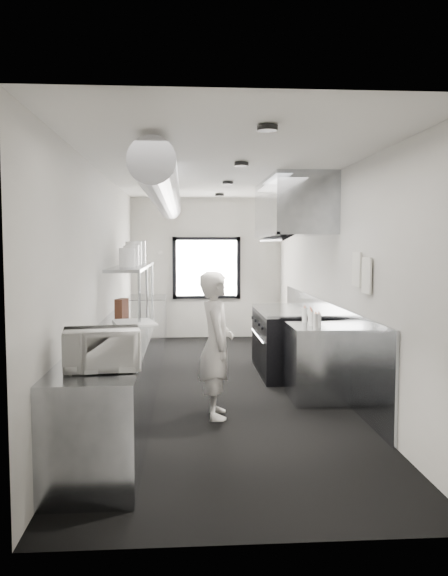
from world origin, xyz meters
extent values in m
cube|color=black|center=(0.00, 0.00, 0.00)|extent=(3.00, 8.00, 0.01)
cube|color=silver|center=(0.00, 0.00, 2.80)|extent=(3.00, 8.00, 0.01)
cube|color=silver|center=(0.00, 4.00, 1.40)|extent=(3.00, 0.02, 2.80)
cube|color=silver|center=(0.00, -4.00, 1.40)|extent=(3.00, 0.02, 2.80)
cube|color=silver|center=(-1.50, 0.00, 1.40)|extent=(0.02, 8.00, 2.80)
cube|color=silver|center=(1.50, 0.00, 1.40)|extent=(0.02, 8.00, 2.80)
cube|color=gray|center=(1.48, 0.30, 0.55)|extent=(0.03, 5.50, 1.10)
cylinder|color=#999BA2|center=(-0.70, 0.40, 2.55)|extent=(0.40, 6.40, 0.40)
cube|color=silver|center=(0.00, 3.96, 1.40)|extent=(1.20, 0.03, 1.10)
cube|color=black|center=(0.00, 3.98, 1.98)|extent=(1.36, 0.03, 0.08)
cube|color=black|center=(0.00, 3.98, 0.82)|extent=(1.36, 0.03, 0.08)
cube|color=black|center=(-0.64, 3.98, 1.40)|extent=(0.08, 0.03, 1.25)
cube|color=black|center=(0.64, 3.98, 1.40)|extent=(0.08, 0.03, 1.25)
cube|color=gray|center=(1.10, 0.70, 2.40)|extent=(0.80, 2.20, 0.80)
cube|color=gray|center=(0.72, 0.70, 2.01)|extent=(0.05, 2.20, 0.05)
cube|color=black|center=(1.02, 0.70, 2.06)|extent=(0.50, 2.10, 0.28)
cube|color=gray|center=(-1.15, -0.50, 0.45)|extent=(0.70, 6.00, 0.90)
cube|color=gray|center=(-1.20, 1.00, 1.55)|extent=(0.45, 3.00, 0.04)
cylinder|color=gray|center=(-1.00, -0.40, 1.22)|extent=(0.04, 0.04, 0.66)
cylinder|color=gray|center=(-1.00, 1.00, 1.22)|extent=(0.04, 0.04, 0.66)
cylinder|color=gray|center=(-1.00, 2.40, 1.22)|extent=(0.04, 0.04, 0.66)
cube|color=black|center=(1.05, 0.70, 0.45)|extent=(0.85, 1.60, 0.90)
cube|color=gray|center=(1.05, 0.70, 0.92)|extent=(0.85, 1.60, 0.04)
cube|color=gray|center=(0.64, 0.70, 0.45)|extent=(0.03, 1.55, 0.80)
cylinder|color=gray|center=(0.61, 0.70, 0.55)|extent=(0.03, 1.30, 0.03)
cube|color=gray|center=(1.15, -0.70, 0.45)|extent=(0.65, 0.80, 0.90)
cube|color=gray|center=(-1.15, 3.20, 0.45)|extent=(0.70, 1.20, 0.90)
cube|color=white|center=(1.47, -1.20, 1.60)|extent=(0.02, 0.28, 0.38)
cube|color=white|center=(1.47, -1.55, 1.55)|extent=(0.02, 0.28, 0.38)
imported|color=silver|center=(-0.10, -1.32, 0.79)|extent=(0.40, 0.59, 1.59)
imported|color=white|center=(-1.09, -2.96, 1.06)|extent=(0.59, 0.48, 0.32)
cylinder|color=#B6C0B1|center=(-1.30, -2.73, 0.94)|extent=(0.15, 0.15, 0.09)
cylinder|color=#B6C0B1|center=(-1.30, -2.57, 0.95)|extent=(0.18, 0.18, 0.11)
cube|color=silver|center=(-1.04, -1.99, 0.91)|extent=(0.38, 0.46, 0.01)
cylinder|color=white|center=(-1.03, -1.38, 0.91)|extent=(0.23, 0.23, 0.02)
sphere|color=tan|center=(-1.03, -1.38, 0.96)|extent=(0.09, 0.09, 0.09)
cube|color=silver|center=(-1.06, -0.35, 0.91)|extent=(0.61, 0.73, 0.02)
cube|color=#4D271B|center=(-1.28, 0.20, 1.03)|extent=(0.17, 0.25, 0.25)
cylinder|color=white|center=(-1.21, 0.32, 1.70)|extent=(0.26, 0.26, 0.26)
cylinder|color=white|center=(-1.20, 0.77, 1.72)|extent=(0.24, 0.24, 0.29)
cylinder|color=white|center=(-1.19, 1.12, 1.74)|extent=(0.32, 0.32, 0.35)
cylinder|color=white|center=(-1.17, 1.85, 1.75)|extent=(0.26, 0.26, 0.36)
cylinder|color=silver|center=(1.06, -1.01, 0.99)|extent=(0.07, 0.07, 0.18)
cylinder|color=silver|center=(1.13, -0.86, 0.98)|extent=(0.07, 0.07, 0.17)
cylinder|color=silver|center=(1.08, -0.71, 0.99)|extent=(0.06, 0.06, 0.17)
cylinder|color=silver|center=(1.10, -0.57, 0.99)|extent=(0.08, 0.08, 0.19)
cylinder|color=silver|center=(1.06, -0.39, 0.99)|extent=(0.06, 0.06, 0.18)
camera|label=1|loc=(-0.44, -7.43, 1.88)|focal=35.63mm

